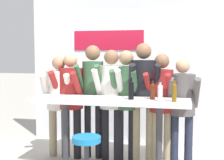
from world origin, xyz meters
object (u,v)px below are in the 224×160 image
(bar_stool, at_px, (87,154))
(person_far_left, at_px, (59,96))
(person_center, at_px, (111,93))
(wine_bottle_0, at_px, (153,90))
(person_center_left, at_px, (93,88))
(wine_bottle_2, at_px, (131,89))
(person_left, at_px, (71,94))
(person_center_right, at_px, (126,93))
(person_right, at_px, (143,89))
(person_far_right, at_px, (161,96))
(wine_bottle_1, at_px, (160,92))
(tasting_table, at_px, (111,111))
(wine_bottle_3, at_px, (174,91))
(person_rightmost, at_px, (182,101))

(bar_stool, distance_m, person_far_left, 1.42)
(person_center, bearing_deg, wine_bottle_0, -28.43)
(person_center_left, height_order, wine_bottle_2, person_center_left)
(wine_bottle_2, bearing_deg, person_center_left, 142.18)
(wine_bottle_0, distance_m, wine_bottle_2, 0.30)
(person_left, xyz_separation_m, wine_bottle_2, (1.04, -0.46, 0.15))
(person_center_left, bearing_deg, person_center_right, -4.60)
(person_far_left, height_order, person_center_right, person_center_right)
(person_right, distance_m, person_far_right, 0.29)
(wine_bottle_0, bearing_deg, person_right, 113.08)
(wine_bottle_0, distance_m, wine_bottle_1, 0.20)
(person_far_right, bearing_deg, wine_bottle_2, -117.21)
(tasting_table, relative_size, wine_bottle_2, 7.08)
(bar_stool, bearing_deg, tasting_table, 73.63)
(wine_bottle_2, xyz_separation_m, wine_bottle_3, (0.57, -0.07, -0.01))
(bar_stool, relative_size, person_center, 0.38)
(person_far_left, xyz_separation_m, person_far_right, (1.62, 0.01, 0.04))
(tasting_table, bearing_deg, person_center_left, 128.38)
(wine_bottle_1, xyz_separation_m, wine_bottle_2, (-0.39, 0.07, 0.02))
(wine_bottle_2, bearing_deg, wine_bottle_0, 18.46)
(person_far_right, bearing_deg, bar_stool, -118.84)
(person_left, xyz_separation_m, person_rightmost, (1.71, 0.06, -0.05))
(bar_stool, xyz_separation_m, wine_bottle_0, (0.74, 0.65, 0.73))
(person_center_left, height_order, wine_bottle_0, person_center_left)
(person_rightmost, distance_m, wine_bottle_0, 0.61)
(person_left, height_order, wine_bottle_0, person_left)
(person_far_left, distance_m, person_center_right, 1.09)
(person_center_right, bearing_deg, wine_bottle_3, -38.16)
(wine_bottle_1, bearing_deg, person_center, 144.86)
(bar_stool, distance_m, wine_bottle_2, 1.04)
(tasting_table, xyz_separation_m, person_rightmost, (0.96, 0.49, 0.11))
(person_right, bearing_deg, person_center, 172.48)
(person_center_left, relative_size, wine_bottle_3, 6.04)
(tasting_table, relative_size, wine_bottle_3, 7.31)
(person_rightmost, bearing_deg, person_center, 176.51)
(person_far_left, bearing_deg, person_right, -8.69)
(person_center_left, xyz_separation_m, person_right, (0.80, -0.03, 0.00))
(bar_stool, distance_m, person_rightmost, 1.65)
(person_right, distance_m, wine_bottle_2, 0.52)
(tasting_table, relative_size, person_rightmost, 1.37)
(person_center_left, height_order, person_center, person_center_left)
(bar_stool, bearing_deg, person_center_left, 102.38)
(bar_stool, height_order, person_rightmost, person_rightmost)
(person_center, bearing_deg, person_center_left, 170.64)
(tasting_table, height_order, person_right, person_right)
(person_far_left, relative_size, person_rightmost, 1.02)
(wine_bottle_2, bearing_deg, person_rightmost, 37.47)
(person_center_left, height_order, person_right, person_right)
(person_far_right, distance_m, wine_bottle_2, 0.64)
(wine_bottle_0, bearing_deg, person_center_left, 155.37)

